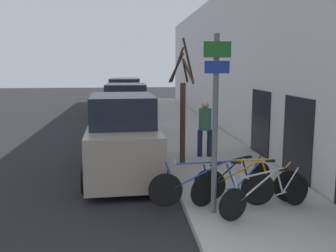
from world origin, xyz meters
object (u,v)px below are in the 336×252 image
(parked_car_1, at_px, (126,114))
(parked_car_2, at_px, (124,101))
(bicycle_2, at_px, (249,183))
(parked_car_3, at_px, (127,94))
(street_tree, at_px, (183,107))
(bicycle_3, at_px, (234,181))
(pedestrian_near, at_px, (205,125))
(bicycle_0, at_px, (267,194))
(signpost, at_px, (215,119))
(parked_car_0, at_px, (122,139))
(bicycle_1, at_px, (212,187))

(parked_car_1, height_order, parked_car_2, parked_car_2)
(bicycle_2, relative_size, parked_car_1, 0.54)
(parked_car_3, distance_m, street_tree, 16.71)
(bicycle_3, relative_size, pedestrian_near, 1.18)
(bicycle_2, height_order, bicycle_3, bicycle_2)
(parked_car_1, height_order, parked_car_3, parked_car_1)
(bicycle_0, bearing_deg, parked_car_1, -5.21)
(signpost, height_order, bicycle_0, signpost)
(bicycle_3, relative_size, parked_car_1, 0.49)
(parked_car_0, bearing_deg, parked_car_1, 86.69)
(bicycle_2, xyz_separation_m, parked_car_3, (-2.56, 20.08, 0.45))
(parked_car_1, xyz_separation_m, parked_car_3, (0.07, 11.71, -0.04))
(bicycle_2, bearing_deg, bicycle_0, -158.68)
(bicycle_3, relative_size, parked_car_2, 0.48)
(bicycle_0, distance_m, bicycle_3, 1.00)
(signpost, xyz_separation_m, parked_car_3, (-1.64, 20.63, -1.06))
(bicycle_1, bearing_deg, bicycle_3, -49.88)
(bicycle_2, distance_m, parked_car_1, 8.78)
(pedestrian_near, bearing_deg, parked_car_0, 35.27)
(bicycle_3, distance_m, street_tree, 3.55)
(pedestrian_near, relative_size, street_tree, 0.49)
(parked_car_0, bearing_deg, parked_car_3, 87.26)
(parked_car_1, bearing_deg, signpost, -78.34)
(bicycle_2, bearing_deg, pedestrian_near, 11.51)
(parked_car_0, height_order, parked_car_3, parked_car_0)
(parked_car_2, relative_size, parked_car_3, 0.93)
(street_tree, bearing_deg, parked_car_3, 95.55)
(signpost, height_order, parked_car_1, signpost)
(street_tree, bearing_deg, bicycle_3, -78.44)
(bicycle_1, relative_size, street_tree, 0.71)
(parked_car_2, bearing_deg, bicycle_3, -79.33)
(parked_car_3, xyz_separation_m, pedestrian_near, (2.45, -15.94, 0.19))
(bicycle_0, height_order, bicycle_3, bicycle_3)
(bicycle_1, height_order, bicycle_3, bicycle_1)
(bicycle_1, relative_size, parked_car_1, 0.60)
(bicycle_2, relative_size, parked_car_2, 0.54)
(bicycle_0, relative_size, parked_car_3, 0.45)
(bicycle_0, xyz_separation_m, parked_car_1, (-2.77, 9.04, 0.51))
(bicycle_1, distance_m, bicycle_3, 0.74)
(bicycle_1, relative_size, parked_car_0, 0.56)
(signpost, relative_size, parked_car_2, 0.79)
(bicycle_1, bearing_deg, pedestrian_near, -6.34)
(street_tree, bearing_deg, bicycle_2, -74.79)
(parked_car_2, distance_m, street_tree, 10.98)
(parked_car_0, xyz_separation_m, parked_car_3, (0.19, 17.26, -0.04))
(parked_car_2, xyz_separation_m, street_tree, (1.79, -10.81, 0.79))
(parked_car_1, relative_size, street_tree, 1.18)
(bicycle_2, xyz_separation_m, pedestrian_near, (-0.11, 4.14, 0.64))
(bicycle_0, relative_size, bicycle_3, 1.02)
(signpost, xyz_separation_m, pedestrian_near, (0.81, 4.69, -0.86))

